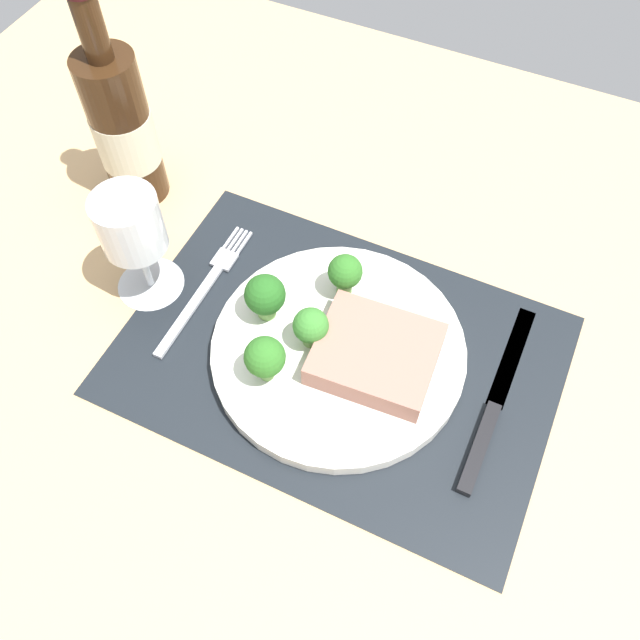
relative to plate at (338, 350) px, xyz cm
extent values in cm
cube|color=tan|center=(0.00, 0.00, -2.60)|extent=(140.00, 110.00, 3.00)
cube|color=black|center=(0.00, 0.00, -0.95)|extent=(45.29, 31.47, 0.30)
cylinder|color=silver|center=(0.00, 0.00, 0.00)|extent=(26.61, 26.61, 1.60)
cube|color=#9E6B5B|center=(4.08, -0.12, 2.21)|extent=(12.65, 11.21, 2.82)
cylinder|color=#6B994C|center=(-2.85, -0.65, 1.55)|extent=(1.74, 1.74, 1.49)
sphere|color=#387A2D|center=(-2.85, -0.65, 3.87)|extent=(3.71, 3.71, 3.71)
cylinder|color=#6B994C|center=(-5.14, -6.14, 1.77)|extent=(1.47, 1.47, 1.94)
sphere|color=#2D6B23|center=(-5.14, -6.14, 4.49)|extent=(4.12, 4.12, 4.12)
cylinder|color=#6B994C|center=(-8.62, 0.50, 1.63)|extent=(1.99, 1.99, 1.66)
sphere|color=#235B1E|center=(-8.62, 0.50, 4.31)|extent=(4.34, 4.34, 4.34)
cylinder|color=#5B8942|center=(-2.36, 6.74, 1.76)|extent=(1.68, 1.68, 1.91)
sphere|color=#2D6B23|center=(-2.36, 6.74, 4.30)|extent=(3.73, 3.73, 3.73)
cube|color=silver|center=(-17.08, -2.00, -0.55)|extent=(1.00, 13.00, 0.50)
cube|color=silver|center=(-17.08, 5.80, -0.55)|extent=(2.40, 2.60, 0.40)
cube|color=silver|center=(-17.98, 8.90, -0.55)|extent=(0.30, 3.60, 0.35)
cube|color=silver|center=(-17.38, 8.90, -0.55)|extent=(0.30, 3.60, 0.35)
cube|color=silver|center=(-16.78, 8.90, -0.55)|extent=(0.30, 3.60, 0.35)
cube|color=silver|center=(-16.18, 8.90, -0.55)|extent=(0.30, 3.60, 0.35)
cube|color=black|center=(16.74, -3.90, -0.40)|extent=(1.40, 10.00, 0.80)
cube|color=silver|center=(16.74, 7.60, -0.65)|extent=(1.80, 13.00, 0.30)
cylinder|color=#331E0F|center=(-32.24, 11.51, 8.36)|extent=(6.85, 6.85, 18.92)
cylinder|color=beige|center=(-32.24, 11.51, 7.42)|extent=(6.98, 6.98, 6.62)
cylinder|color=#331E0F|center=(-32.24, 11.51, 21.32)|extent=(2.82, 2.82, 7.00)
cylinder|color=silver|center=(-23.07, -0.55, -0.90)|extent=(7.50, 7.50, 0.40)
cylinder|color=silver|center=(-23.07, -0.55, 2.76)|extent=(0.80, 0.80, 6.92)
cylinder|color=silver|center=(-23.07, -0.55, 9.42)|extent=(6.82, 6.82, 6.41)
cylinder|color=#560C19|center=(-23.07, -0.55, 7.64)|extent=(6.00, 6.00, 2.85)
camera|label=1|loc=(13.24, -32.80, 60.17)|focal=37.36mm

